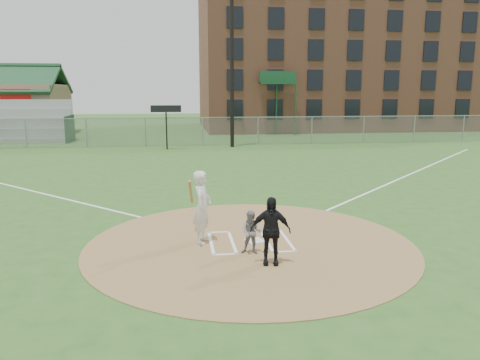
{
  "coord_description": "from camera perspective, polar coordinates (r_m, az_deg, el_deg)",
  "views": [
    {
      "loc": [
        -1.79,
        -11.37,
        3.89
      ],
      "look_at": [
        0.0,
        2.0,
        1.3
      ],
      "focal_mm": 35.0,
      "sensor_mm": 36.0,
      "label": 1
    }
  ],
  "objects": [
    {
      "name": "scoreboard_sign",
      "position": [
        31.61,
        -9.01,
        8.01
      ],
      "size": [
        2.0,
        0.1,
        2.93
      ],
      "color": "black",
      "rests_on": "ground"
    },
    {
      "name": "brick_warehouse",
      "position": [
        52.56,
        12.57,
        14.56
      ],
      "size": [
        30.0,
        17.17,
        15.0
      ],
      "color": "#9C5C43",
      "rests_on": "ground"
    },
    {
      "name": "home_plate",
      "position": [
        12.28,
        1.84,
        -7.43
      ],
      "size": [
        0.56,
        0.56,
        0.03
      ],
      "primitive_type": "cube",
      "rotation": [
        0.0,
        0.0,
        0.32
      ],
      "color": "silver",
      "rests_on": "dirt_circle"
    },
    {
      "name": "bleachers",
      "position": [
        39.27,
        -24.38,
        6.55
      ],
      "size": [
        6.08,
        3.2,
        3.2
      ],
      "color": "#B7BABF",
      "rests_on": "ground"
    },
    {
      "name": "foul_line_first",
      "position": [
        23.38,
        19.98,
        0.64
      ],
      "size": [
        17.04,
        17.04,
        0.01
      ],
      "primitive_type": "cube",
      "rotation": [
        0.0,
        0.0,
        -0.79
      ],
      "color": "white",
      "rests_on": "ground"
    },
    {
      "name": "batter_at_plate",
      "position": [
        12.01,
        -4.61,
        -3.28
      ],
      "size": [
        0.7,
        1.1,
        1.87
      ],
      "color": "silver",
      "rests_on": "dirt_circle"
    },
    {
      "name": "batters_boxes",
      "position": [
        12.28,
        1.16,
        -7.48
      ],
      "size": [
        2.08,
        1.88,
        0.01
      ],
      "color": "white",
      "rests_on": "dirt_circle"
    },
    {
      "name": "dirt_circle",
      "position": [
        12.14,
        1.27,
        -7.76
      ],
      "size": [
        8.4,
        8.4,
        0.02
      ],
      "primitive_type": "cylinder",
      "color": "#997848",
      "rests_on": "ground"
    },
    {
      "name": "foul_line_third",
      "position": [
        21.95,
        -26.67,
        -0.49
      ],
      "size": [
        17.04,
        17.04,
        0.01
      ],
      "primitive_type": "cube",
      "rotation": [
        0.0,
        0.0,
        0.79
      ],
      "color": "white",
      "rests_on": "ground"
    },
    {
      "name": "ground",
      "position": [
        12.15,
        1.27,
        -7.81
      ],
      "size": [
        140.0,
        140.0,
        0.0
      ],
      "primitive_type": "plane",
      "color": "#2A571E",
      "rests_on": "ground"
    },
    {
      "name": "catcher",
      "position": [
        11.26,
        1.43,
        -6.4
      ],
      "size": [
        0.61,
        0.53,
        1.05
      ],
      "primitive_type": "imported",
      "rotation": [
        0.0,
        0.0,
        -0.3
      ],
      "color": "gray",
      "rests_on": "dirt_circle"
    },
    {
      "name": "outfield_fence",
      "position": [
        33.54,
        -4.58,
        5.92
      ],
      "size": [
        56.08,
        0.08,
        2.03
      ],
      "color": "slate",
      "rests_on": "ground"
    },
    {
      "name": "light_pole",
      "position": [
        32.7,
        -0.99,
        15.64
      ],
      "size": [
        1.2,
        0.3,
        12.22
      ],
      "color": "black",
      "rests_on": "ground"
    },
    {
      "name": "umpire",
      "position": [
        10.56,
        3.73,
        -6.18
      ],
      "size": [
        0.97,
        0.54,
        1.56
      ],
      "primitive_type": "imported",
      "rotation": [
        0.0,
        0.0,
        -0.18
      ],
      "color": "black",
      "rests_on": "dirt_circle"
    }
  ]
}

